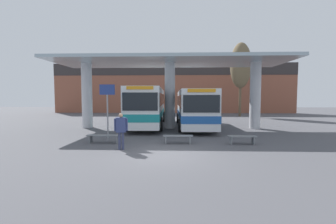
% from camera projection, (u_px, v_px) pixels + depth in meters
% --- Properties ---
extents(ground_plane, '(100.00, 100.00, 0.00)m').
position_uv_depth(ground_plane, '(164.00, 155.00, 10.03)').
color(ground_plane, '#4C4C51').
extents(townhouse_backdrop, '(40.00, 0.58, 8.19)m').
position_uv_depth(townhouse_backdrop, '(173.00, 84.00, 37.09)').
color(townhouse_backdrop, brown).
rests_on(townhouse_backdrop, ground_plane).
extents(station_canopy, '(19.05, 5.99, 5.66)m').
position_uv_depth(station_canopy, '(170.00, 72.00, 18.57)').
color(station_canopy, silver).
rests_on(station_canopy, ground_plane).
extents(transit_bus_left_bay, '(3.04, 11.17, 3.33)m').
position_uv_depth(transit_bus_left_bay, '(148.00, 105.00, 20.24)').
color(transit_bus_left_bay, white).
rests_on(transit_bus_left_bay, ground_plane).
extents(transit_bus_center_bay, '(2.97, 10.27, 3.14)m').
position_uv_depth(transit_bus_center_bay, '(194.00, 107.00, 19.43)').
color(transit_bus_center_bay, silver).
rests_on(transit_bus_center_bay, ground_plane).
extents(waiting_bench_near_pillar, '(1.66, 0.44, 0.46)m').
position_uv_depth(waiting_bench_near_pillar, '(178.00, 138.00, 12.41)').
color(waiting_bench_near_pillar, slate).
rests_on(waiting_bench_near_pillar, ground_plane).
extents(waiting_bench_mid_platform, '(1.94, 0.44, 0.46)m').
position_uv_depth(waiting_bench_mid_platform, '(104.00, 137.00, 12.57)').
color(waiting_bench_mid_platform, slate).
rests_on(waiting_bench_mid_platform, ground_plane).
extents(waiting_bench_far_platform, '(1.52, 0.44, 0.46)m').
position_uv_depth(waiting_bench_far_platform, '(242.00, 138.00, 12.27)').
color(waiting_bench_far_platform, slate).
rests_on(waiting_bench_far_platform, ground_plane).
extents(info_sign_platform, '(0.90, 0.09, 3.32)m').
position_uv_depth(info_sign_platform, '(107.00, 101.00, 13.22)').
color(info_sign_platform, gray).
rests_on(info_sign_platform, ground_plane).
extents(pedestrian_waiting, '(0.66, 0.32, 1.78)m').
position_uv_depth(pedestrian_waiting, '(121.00, 128.00, 10.91)').
color(pedestrian_waiting, '#333856').
rests_on(pedestrian_waiting, ground_plane).
extents(poplar_tree_behind_left, '(2.78, 2.78, 9.95)m').
position_uv_depth(poplar_tree_behind_left, '(241.00, 66.00, 30.29)').
color(poplar_tree_behind_left, brown).
rests_on(poplar_tree_behind_left, ground_plane).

